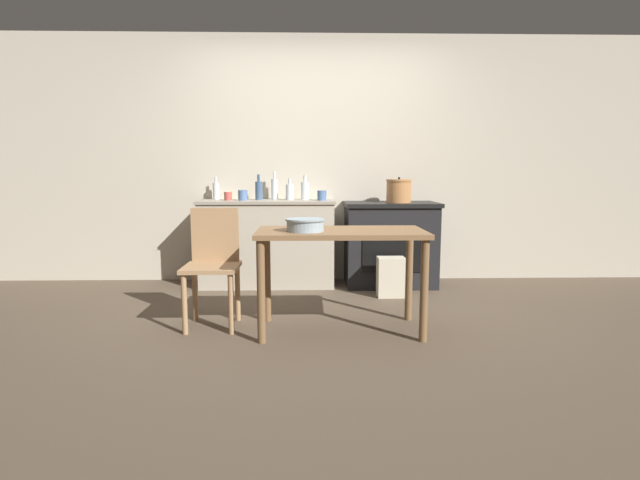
# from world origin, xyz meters

# --- Properties ---
(ground_plane) EXTENTS (14.00, 14.00, 0.00)m
(ground_plane) POSITION_xyz_m (0.00, 0.00, 0.00)
(ground_plane) COLOR brown
(wall_back) EXTENTS (8.00, 0.07, 2.55)m
(wall_back) POSITION_xyz_m (0.00, 1.58, 1.27)
(wall_back) COLOR beige
(wall_back) RESTS_ON ground_plane
(counter_cabinet) EXTENTS (1.36, 0.54, 0.87)m
(counter_cabinet) POSITION_xyz_m (-0.51, 1.29, 0.44)
(counter_cabinet) COLOR #B2A893
(counter_cabinet) RESTS_ON ground_plane
(stove) EXTENTS (0.93, 0.60, 0.85)m
(stove) POSITION_xyz_m (0.73, 1.27, 0.43)
(stove) COLOR black
(stove) RESTS_ON ground_plane
(work_table) EXTENTS (1.20, 0.60, 0.74)m
(work_table) POSITION_xyz_m (0.13, -0.22, 0.63)
(work_table) COLOR olive
(work_table) RESTS_ON ground_plane
(chair) EXTENTS (0.40, 0.40, 0.88)m
(chair) POSITION_xyz_m (-0.82, -0.04, 0.48)
(chair) COLOR #A87F56
(chair) RESTS_ON ground_plane
(flour_sack) EXTENTS (0.25, 0.18, 0.37)m
(flour_sack) POSITION_xyz_m (0.66, 0.77, 0.18)
(flour_sack) COLOR beige
(flour_sack) RESTS_ON ground_plane
(stock_pot) EXTENTS (0.26, 0.26, 0.25)m
(stock_pot) POSITION_xyz_m (0.80, 1.22, 0.96)
(stock_pot) COLOR #B77A47
(stock_pot) RESTS_ON stove
(mixing_bowl_large) EXTENTS (0.28, 0.28, 0.09)m
(mixing_bowl_large) POSITION_xyz_m (-0.12, -0.29, 0.79)
(mixing_bowl_large) COLOR #93A8B2
(mixing_bowl_large) RESTS_ON work_table
(bottle_far_left) EXTENTS (0.08, 0.08, 0.25)m
(bottle_far_left) POSITION_xyz_m (-0.60, 1.36, 0.97)
(bottle_far_left) COLOR #3D5675
(bottle_far_left) RESTS_ON counter_cabinet
(bottle_left) EXTENTS (0.07, 0.07, 0.29)m
(bottle_left) POSITION_xyz_m (-0.45, 1.43, 0.98)
(bottle_left) COLOR silver
(bottle_left) RESTS_ON counter_cabinet
(bottle_mid_left) EXTENTS (0.06, 0.06, 0.23)m
(bottle_mid_left) POSITION_xyz_m (-1.05, 1.44, 0.96)
(bottle_mid_left) COLOR silver
(bottle_mid_left) RESTS_ON counter_cabinet
(bottle_center_left) EXTENTS (0.08, 0.08, 0.24)m
(bottle_center_left) POSITION_xyz_m (-0.13, 1.36, 0.96)
(bottle_center_left) COLOR silver
(bottle_center_left) RESTS_ON counter_cabinet
(bottle_center) EXTENTS (0.08, 0.08, 0.22)m
(bottle_center) POSITION_xyz_m (-0.29, 1.32, 0.95)
(bottle_center) COLOR silver
(bottle_center) RESTS_ON counter_cabinet
(cup_center_right) EXTENTS (0.09, 0.09, 0.10)m
(cup_center_right) POSITION_xyz_m (-0.75, 1.24, 0.92)
(cup_center_right) COLOR #4C6B99
(cup_center_right) RESTS_ON counter_cabinet
(cup_mid_right) EXTENTS (0.09, 0.09, 0.10)m
(cup_mid_right) POSITION_xyz_m (0.04, 1.20, 0.92)
(cup_mid_right) COLOR #4C6B99
(cup_mid_right) RESTS_ON counter_cabinet
(cup_right) EXTENTS (0.08, 0.08, 0.08)m
(cup_right) POSITION_xyz_m (-0.90, 1.27, 0.91)
(cup_right) COLOR #B74C42
(cup_right) RESTS_ON counter_cabinet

